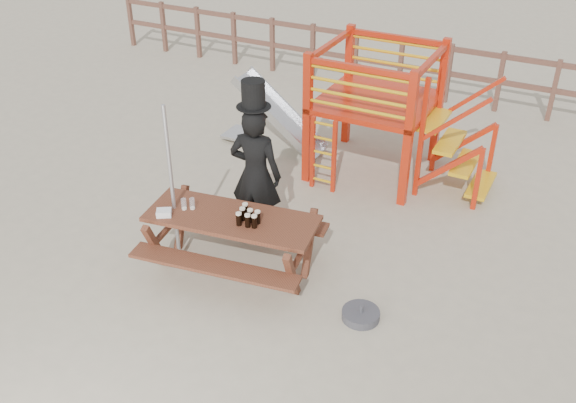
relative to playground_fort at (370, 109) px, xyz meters
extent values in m
plane|color=tan|center=(-0.12, -3.58, -1.07)|extent=(60.00, 60.00, 0.00)
cube|color=brown|center=(-0.12, 3.42, 0.03)|extent=(15.00, 0.06, 0.10)
cube|color=brown|center=(-0.12, 3.42, -0.47)|extent=(15.00, 0.06, 0.10)
cube|color=brown|center=(-7.62, 3.42, -0.47)|extent=(0.09, 0.09, 1.20)
cube|color=brown|center=(-6.62, 3.42, -0.47)|extent=(0.09, 0.09, 1.20)
cube|color=brown|center=(-5.62, 3.42, -0.47)|extent=(0.09, 0.09, 1.20)
cube|color=brown|center=(-4.62, 3.42, -0.47)|extent=(0.09, 0.09, 1.20)
cube|color=brown|center=(-3.62, 3.42, -0.47)|extent=(0.09, 0.09, 1.20)
cube|color=brown|center=(-2.62, 3.42, -0.47)|extent=(0.09, 0.09, 1.20)
cube|color=brown|center=(-1.62, 3.42, -0.47)|extent=(0.09, 0.09, 1.20)
cube|color=brown|center=(-0.62, 3.42, -0.47)|extent=(0.09, 0.09, 1.20)
cube|color=brown|center=(0.38, 3.42, -0.47)|extent=(0.09, 0.09, 1.20)
cube|color=brown|center=(1.38, 3.42, -0.47)|extent=(0.09, 0.09, 1.20)
cube|color=brown|center=(2.38, 3.42, -0.47)|extent=(0.09, 0.09, 1.20)
cube|color=red|center=(-0.72, -0.78, -0.02)|extent=(0.12, 0.12, 2.10)
cube|color=red|center=(0.88, -0.78, -0.02)|extent=(0.12, 0.12, 2.10)
cube|color=red|center=(-0.72, 0.82, -0.02)|extent=(0.12, 0.12, 2.10)
cube|color=red|center=(0.88, 0.82, -0.02)|extent=(0.12, 0.12, 2.10)
cube|color=red|center=(0.08, 0.02, 0.13)|extent=(1.72, 1.72, 0.08)
cube|color=red|center=(0.08, -0.78, 0.93)|extent=(1.60, 0.08, 0.08)
cube|color=red|center=(0.08, 0.82, 0.93)|extent=(1.60, 0.08, 0.08)
cube|color=red|center=(-0.72, 0.02, 0.93)|extent=(0.08, 1.60, 0.08)
cube|color=red|center=(0.88, 0.02, 0.93)|extent=(0.08, 1.60, 0.08)
cylinder|color=gold|center=(0.08, -0.78, 0.31)|extent=(1.50, 0.05, 0.05)
cylinder|color=gold|center=(0.08, 0.82, 0.31)|extent=(1.50, 0.05, 0.05)
cylinder|color=gold|center=(0.08, -0.78, 0.49)|extent=(1.50, 0.05, 0.05)
cylinder|color=gold|center=(0.08, 0.82, 0.49)|extent=(1.50, 0.05, 0.05)
cylinder|color=gold|center=(0.08, -0.78, 0.67)|extent=(1.50, 0.05, 0.05)
cylinder|color=gold|center=(0.08, 0.82, 0.67)|extent=(1.50, 0.05, 0.05)
cylinder|color=gold|center=(0.08, -0.78, 0.85)|extent=(1.50, 0.05, 0.05)
cylinder|color=gold|center=(0.08, 0.82, 0.85)|extent=(1.50, 0.05, 0.05)
cube|color=red|center=(-0.55, -0.93, -0.47)|extent=(0.06, 0.06, 1.20)
cube|color=red|center=(-0.19, -0.93, -0.47)|extent=(0.06, 0.06, 1.20)
cylinder|color=gold|center=(-0.37, -0.93, -0.92)|extent=(0.36, 0.04, 0.04)
cylinder|color=gold|center=(-0.37, -0.93, -0.68)|extent=(0.36, 0.04, 0.04)
cylinder|color=gold|center=(-0.37, -0.93, -0.44)|extent=(0.36, 0.04, 0.04)
cylinder|color=gold|center=(-0.37, -0.93, -0.20)|extent=(0.36, 0.04, 0.04)
cylinder|color=gold|center=(-0.37, -0.93, 0.04)|extent=(0.36, 0.04, 0.04)
cube|color=gold|center=(1.03, 0.02, 0.01)|extent=(0.30, 0.90, 0.06)
cube|color=gold|center=(1.31, 0.02, -0.29)|extent=(0.30, 0.90, 0.06)
cube|color=gold|center=(1.59, 0.02, -0.59)|extent=(0.30, 0.90, 0.06)
cube|color=gold|center=(1.87, 0.02, -0.89)|extent=(0.30, 0.90, 0.06)
cube|color=red|center=(1.43, -0.43, -0.47)|extent=(0.95, 0.08, 0.86)
cube|color=red|center=(1.43, 0.47, -0.47)|extent=(0.95, 0.08, 0.86)
cube|color=silver|center=(-1.62, 0.02, -0.45)|extent=(1.53, 0.55, 1.21)
cube|color=silver|center=(-1.62, -0.25, -0.41)|extent=(1.58, 0.04, 1.28)
cube|color=silver|center=(-1.62, 0.29, -0.41)|extent=(1.58, 0.04, 1.28)
cube|color=silver|center=(-2.52, 0.02, -0.97)|extent=(0.35, 0.55, 0.05)
cube|color=brown|center=(-0.51, -3.35, -0.28)|extent=(2.22, 1.10, 0.05)
cube|color=brown|center=(-0.43, -3.93, -0.59)|extent=(2.14, 0.61, 0.04)
cube|color=brown|center=(-0.60, -2.78, -0.59)|extent=(2.14, 0.61, 0.04)
cube|color=brown|center=(-1.41, -3.49, -0.69)|extent=(0.27, 1.27, 0.76)
cube|color=brown|center=(0.38, -3.22, -0.69)|extent=(0.27, 1.27, 0.76)
imported|color=black|center=(-0.63, -2.53, -0.10)|extent=(0.77, 0.56, 1.94)
cube|color=#0C891E|center=(-0.66, -2.38, 0.13)|extent=(0.08, 0.03, 0.45)
cylinder|color=black|center=(-0.63, -2.53, 0.87)|extent=(0.44, 0.44, 0.01)
cylinder|color=black|center=(-0.63, -2.53, 1.05)|extent=(0.30, 0.30, 0.34)
cube|color=white|center=(-0.65, -2.39, 1.17)|extent=(0.15, 0.03, 0.04)
cylinder|color=#B2B2B7|center=(-1.26, -3.51, 0.03)|extent=(0.05, 0.05, 2.21)
cylinder|color=#3B3B41|center=(1.29, -3.46, -1.02)|extent=(0.45, 0.45, 0.10)
cylinder|color=#3B3B41|center=(1.29, -3.46, -0.93)|extent=(0.05, 0.05, 0.09)
cube|color=white|center=(-1.26, -3.71, -0.21)|extent=(0.23, 0.21, 0.08)
cylinder|color=black|center=(-0.33, -3.47, -0.17)|extent=(0.07, 0.07, 0.15)
cylinder|color=#F8E9CA|center=(-0.33, -3.47, -0.09)|extent=(0.07, 0.07, 0.02)
cylinder|color=black|center=(-0.22, -3.45, -0.17)|extent=(0.07, 0.07, 0.15)
cylinder|color=#F8E9CA|center=(-0.22, -3.45, -0.09)|extent=(0.07, 0.07, 0.02)
cylinder|color=black|center=(-0.14, -3.43, -0.17)|extent=(0.07, 0.07, 0.15)
cylinder|color=#F8E9CA|center=(-0.14, -3.43, -0.09)|extent=(0.07, 0.07, 0.02)
cylinder|color=black|center=(-0.35, -3.35, -0.17)|extent=(0.07, 0.07, 0.15)
cylinder|color=#F8E9CA|center=(-0.35, -3.35, -0.09)|extent=(0.07, 0.07, 0.02)
cylinder|color=black|center=(-0.25, -3.34, -0.17)|extent=(0.07, 0.07, 0.15)
cylinder|color=#F8E9CA|center=(-0.25, -3.34, -0.09)|extent=(0.07, 0.07, 0.02)
cylinder|color=black|center=(-0.15, -3.33, -0.17)|extent=(0.07, 0.07, 0.15)
cylinder|color=#F8E9CA|center=(-0.15, -3.33, -0.09)|extent=(0.07, 0.07, 0.02)
cylinder|color=black|center=(-0.37, -3.25, -0.17)|extent=(0.07, 0.07, 0.15)
cylinder|color=#F8E9CA|center=(-0.37, -3.25, -0.09)|extent=(0.07, 0.07, 0.02)
cylinder|color=silver|center=(-1.13, -3.48, -0.17)|extent=(0.07, 0.07, 0.15)
cylinder|color=#F8E9CA|center=(-1.13, -3.48, -0.24)|extent=(0.06, 0.06, 0.02)
cylinder|color=silver|center=(-1.04, -3.42, -0.17)|extent=(0.07, 0.07, 0.15)
cylinder|color=#F8E9CA|center=(-1.04, -3.42, -0.24)|extent=(0.06, 0.06, 0.02)
camera|label=1|loc=(3.15, -8.92, 4.02)|focal=40.00mm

